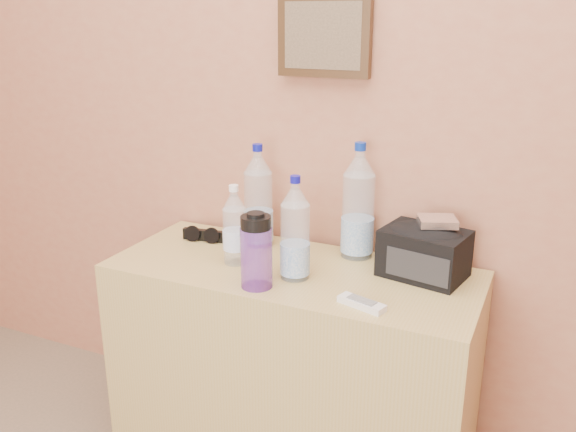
{
  "coord_description": "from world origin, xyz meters",
  "views": [
    {
      "loc": [
        0.61,
        0.16,
        1.46
      ],
      "look_at": [
        -0.1,
        1.71,
        0.9
      ],
      "focal_mm": 38.0,
      "sensor_mm": 36.0,
      "label": 1
    }
  ],
  "objects_px": {
    "dresser": "(292,369)",
    "nalgene_bottle": "(256,251)",
    "pet_large_b": "(258,201)",
    "pet_small": "(235,229)",
    "sunglasses": "(204,235)",
    "foil_packet": "(437,221)",
    "ac_remote": "(362,304)",
    "toiletry_bag": "(424,250)",
    "pet_large_c": "(358,207)",
    "pet_large_d": "(295,234)"
  },
  "relations": [
    {
      "from": "nalgene_bottle",
      "to": "pet_large_c",
      "type": "bearing_deg",
      "value": 61.64
    },
    {
      "from": "pet_large_c",
      "to": "pet_large_d",
      "type": "relative_size",
      "value": 1.19
    },
    {
      "from": "pet_large_d",
      "to": "ac_remote",
      "type": "xyz_separation_m",
      "value": [
        0.24,
        -0.1,
        -0.13
      ]
    },
    {
      "from": "ac_remote",
      "to": "pet_large_d",
      "type": "bearing_deg",
      "value": 173.56
    },
    {
      "from": "pet_small",
      "to": "pet_large_c",
      "type": "bearing_deg",
      "value": 33.27
    },
    {
      "from": "nalgene_bottle",
      "to": "dresser",
      "type": "bearing_deg",
      "value": 76.34
    },
    {
      "from": "pet_small",
      "to": "foil_packet",
      "type": "relative_size",
      "value": 2.37
    },
    {
      "from": "dresser",
      "to": "ac_remote",
      "type": "bearing_deg",
      "value": -29.96
    },
    {
      "from": "pet_small",
      "to": "toiletry_bag",
      "type": "bearing_deg",
      "value": 14.66
    },
    {
      "from": "dresser",
      "to": "toiletry_bag",
      "type": "height_order",
      "value": "toiletry_bag"
    },
    {
      "from": "pet_large_c",
      "to": "pet_large_d",
      "type": "height_order",
      "value": "pet_large_c"
    },
    {
      "from": "pet_large_c",
      "to": "dresser",
      "type": "bearing_deg",
      "value": -128.74
    },
    {
      "from": "nalgene_bottle",
      "to": "foil_packet",
      "type": "xyz_separation_m",
      "value": [
        0.45,
        0.29,
        0.06
      ]
    },
    {
      "from": "dresser",
      "to": "toiletry_bag",
      "type": "bearing_deg",
      "value": 16.77
    },
    {
      "from": "sunglasses",
      "to": "foil_packet",
      "type": "distance_m",
      "value": 0.8
    },
    {
      "from": "nalgene_bottle",
      "to": "foil_packet",
      "type": "height_order",
      "value": "nalgene_bottle"
    },
    {
      "from": "dresser",
      "to": "pet_large_b",
      "type": "distance_m",
      "value": 0.56
    },
    {
      "from": "pet_large_c",
      "to": "pet_small",
      "type": "distance_m",
      "value": 0.4
    },
    {
      "from": "nalgene_bottle",
      "to": "sunglasses",
      "type": "height_order",
      "value": "nalgene_bottle"
    },
    {
      "from": "pet_large_b",
      "to": "foil_packet",
      "type": "distance_m",
      "value": 0.6
    },
    {
      "from": "dresser",
      "to": "nalgene_bottle",
      "type": "distance_m",
      "value": 0.5
    },
    {
      "from": "ac_remote",
      "to": "toiletry_bag",
      "type": "xyz_separation_m",
      "value": [
        0.1,
        0.27,
        0.07
      ]
    },
    {
      "from": "pet_large_d",
      "to": "nalgene_bottle",
      "type": "bearing_deg",
      "value": -125.27
    },
    {
      "from": "pet_small",
      "to": "sunglasses",
      "type": "bearing_deg",
      "value": 147.16
    },
    {
      "from": "pet_large_c",
      "to": "foil_packet",
      "type": "relative_size",
      "value": 3.48
    },
    {
      "from": "pet_small",
      "to": "foil_packet",
      "type": "xyz_separation_m",
      "value": [
        0.59,
        0.16,
        0.06
      ]
    },
    {
      "from": "dresser",
      "to": "pet_small",
      "type": "bearing_deg",
      "value": -169.85
    },
    {
      "from": "toiletry_bag",
      "to": "foil_packet",
      "type": "relative_size",
      "value": 2.23
    },
    {
      "from": "dresser",
      "to": "pet_large_d",
      "type": "height_order",
      "value": "pet_large_d"
    },
    {
      "from": "pet_large_b",
      "to": "pet_small",
      "type": "bearing_deg",
      "value": -87.6
    },
    {
      "from": "sunglasses",
      "to": "nalgene_bottle",
      "type": "bearing_deg",
      "value": -45.4
    },
    {
      "from": "pet_large_b",
      "to": "sunglasses",
      "type": "distance_m",
      "value": 0.24
    },
    {
      "from": "pet_large_d",
      "to": "pet_small",
      "type": "height_order",
      "value": "pet_large_d"
    },
    {
      "from": "pet_small",
      "to": "toiletry_bag",
      "type": "xyz_separation_m",
      "value": [
        0.56,
        0.15,
        -0.03
      ]
    },
    {
      "from": "pet_large_c",
      "to": "pet_large_d",
      "type": "xyz_separation_m",
      "value": [
        -0.11,
        -0.24,
        -0.03
      ]
    },
    {
      "from": "dresser",
      "to": "pet_small",
      "type": "height_order",
      "value": "pet_small"
    },
    {
      "from": "pet_large_d",
      "to": "toiletry_bag",
      "type": "xyz_separation_m",
      "value": [
        0.34,
        0.17,
        -0.06
      ]
    },
    {
      "from": "ac_remote",
      "to": "foil_packet",
      "type": "xyz_separation_m",
      "value": [
        0.13,
        0.28,
        0.16
      ]
    },
    {
      "from": "foil_packet",
      "to": "pet_large_d",
      "type": "bearing_deg",
      "value": -154.16
    },
    {
      "from": "toiletry_bag",
      "to": "foil_packet",
      "type": "bearing_deg",
      "value": 28.77
    },
    {
      "from": "sunglasses",
      "to": "foil_packet",
      "type": "relative_size",
      "value": 1.41
    },
    {
      "from": "pet_large_b",
      "to": "nalgene_bottle",
      "type": "bearing_deg",
      "value": -63.82
    },
    {
      "from": "pet_small",
      "to": "toiletry_bag",
      "type": "distance_m",
      "value": 0.58
    },
    {
      "from": "sunglasses",
      "to": "pet_large_c",
      "type": "bearing_deg",
      "value": 1.22
    },
    {
      "from": "pet_large_b",
      "to": "toiletry_bag",
      "type": "height_order",
      "value": "pet_large_b"
    },
    {
      "from": "pet_large_b",
      "to": "sunglasses",
      "type": "relative_size",
      "value": 2.29
    },
    {
      "from": "toiletry_bag",
      "to": "foil_packet",
      "type": "xyz_separation_m",
      "value": [
        0.03,
        0.01,
        0.09
      ]
    },
    {
      "from": "pet_large_b",
      "to": "toiletry_bag",
      "type": "relative_size",
      "value": 1.45
    },
    {
      "from": "pet_large_b",
      "to": "foil_packet",
      "type": "xyz_separation_m",
      "value": [
        0.6,
        -0.02,
        0.02
      ]
    },
    {
      "from": "ac_remote",
      "to": "sunglasses",
      "type": "bearing_deg",
      "value": 175.25
    }
  ]
}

